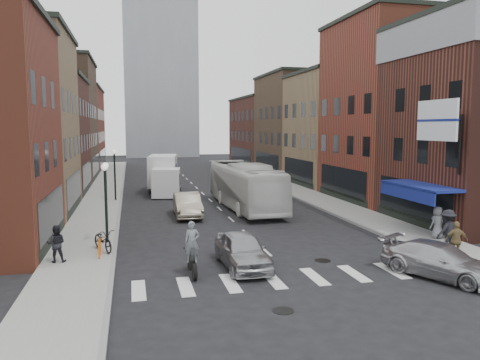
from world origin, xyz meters
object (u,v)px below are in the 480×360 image
streetlamp_far (115,165)px  sedan_left_near (242,250)px  curb_car (440,261)px  ped_right_c (437,222)px  box_truck (164,175)px  parked_bicycle (103,240)px  ped_left_solo (56,244)px  ped_right_b (456,241)px  billboard_sign (438,122)px  motorcycle_rider (192,250)px  bike_rack (99,248)px  streetlamp_near (106,187)px  ped_right_a (448,230)px  transit_bus (245,186)px  sedan_left_far (187,205)px

streetlamp_far → sedan_left_near: size_ratio=0.95×
curb_car → ped_right_c: size_ratio=2.79×
box_truck → parked_bicycle: size_ratio=4.01×
ped_left_solo → ped_right_b: ped_right_b is taller
billboard_sign → motorcycle_rider: 13.64m
billboard_sign → parked_bicycle: bearing=173.3°
bike_rack → curb_car: size_ratio=0.17×
box_truck → motorcycle_rider: bearing=-83.3°
curb_car → motorcycle_rider: bearing=138.0°
streetlamp_near → ped_right_a: (15.51, -5.23, -1.80)m
sedan_left_near → ped_right_a: size_ratio=2.24×
bike_rack → sedan_left_near: bearing=-22.4°
sedan_left_near → box_truck: bearing=92.2°
streetlamp_far → curb_car: streetlamp_far is taller
parked_bicycle → sedan_left_near: bearing=-55.7°
transit_bus → ped_right_c: (7.31, -11.86, -0.66)m
ped_left_solo → parked_bicycle: bearing=-140.1°
parked_bicycle → box_truck: bearing=53.4°
streetlamp_near → box_truck: bearing=77.1°
sedan_left_far → ped_right_b: 16.64m
sedan_left_far → parked_bicycle: 9.58m
bike_rack → curb_car: curb_car is taller
transit_bus → ped_right_b: (5.64, -15.44, -0.66)m
ped_left_solo → curb_car: bearing=162.3°
streetlamp_near → sedan_left_near: size_ratio=0.95×
streetlamp_near → curb_car: bearing=-32.3°
billboard_sign → curb_car: 7.82m
streetlamp_near → sedan_left_far: 8.45m
ped_left_solo → ped_right_a: 17.57m
box_truck → ped_right_b: box_truck is taller
sedan_left_far → parked_bicycle: size_ratio=2.39×
bike_rack → box_truck: box_truck is taller
ped_left_solo → ped_right_a: bearing=174.3°
sedan_left_far → parked_bicycle: bearing=-119.6°
bike_rack → ped_left_solo: (-1.73, -0.38, 0.40)m
sedan_left_far → ped_right_a: ped_right_a is taller
motorcycle_rider → ped_right_b: bearing=2.6°
ped_right_a → billboard_sign: bearing=-117.3°
transit_bus → box_truck: bearing=118.0°
box_truck → ped_right_c: bearing=-51.1°
bike_rack → box_truck: (4.27, 20.51, 1.09)m
billboard_sign → parked_bicycle: (-16.09, 1.88, -5.47)m
streetlamp_far → box_truck: size_ratio=0.52×
parked_bicycle → ped_right_b: size_ratio=1.17×
billboard_sign → sedan_left_far: billboard_sign is taller
billboard_sign → bike_rack: size_ratio=4.62×
streetlamp_near → parked_bicycle: size_ratio=2.09×
motorcycle_rider → ped_right_c: bearing=18.8°
streetlamp_near → ped_left_solo: (-1.93, -3.08, -1.96)m
streetlamp_near → ped_left_solo: bearing=-122.1°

